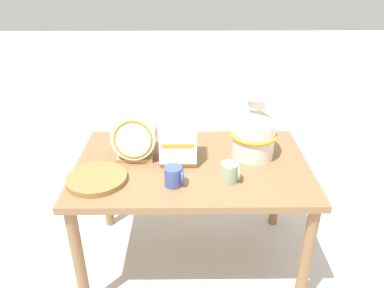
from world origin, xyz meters
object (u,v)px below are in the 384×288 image
object	(u,v)px
dish_rack_round_plates	(135,139)
mug_sage_glaze	(230,172)
mug_cobalt_glaze	(174,176)
wicker_charger_stack	(97,179)
dish_rack_square_plates	(178,146)
ceramic_vase	(254,131)

from	to	relation	value
dish_rack_round_plates	mug_sage_glaze	world-z (taller)	dish_rack_round_plates
mug_cobalt_glaze	dish_rack_round_plates	bearing A→B (deg)	129.22
wicker_charger_stack	mug_cobalt_glaze	bearing A→B (deg)	-5.38
dish_rack_square_plates	mug_cobalt_glaze	distance (m)	0.23
ceramic_vase	dish_rack_round_plates	xyz separation A→B (m)	(-0.62, -0.02, -0.04)
dish_rack_round_plates	mug_cobalt_glaze	size ratio (longest dim) A/B	2.65
wicker_charger_stack	mug_sage_glaze	xyz separation A→B (m)	(0.63, -0.00, 0.03)
dish_rack_round_plates	wicker_charger_stack	xyz separation A→B (m)	(-0.16, -0.22, -0.10)
mug_sage_glaze	dish_rack_square_plates	bearing A→B (deg)	142.26
dish_rack_round_plates	mug_cobalt_glaze	world-z (taller)	dish_rack_round_plates
dish_rack_round_plates	mug_cobalt_glaze	distance (m)	0.34
dish_rack_round_plates	wicker_charger_stack	distance (m)	0.29
dish_rack_square_plates	dish_rack_round_plates	bearing A→B (deg)	171.21
wicker_charger_stack	mug_sage_glaze	world-z (taller)	mug_sage_glaze
dish_rack_round_plates	wicker_charger_stack	bearing A→B (deg)	-125.11
dish_rack_square_plates	mug_cobalt_glaze	world-z (taller)	dish_rack_square_plates
wicker_charger_stack	mug_cobalt_glaze	world-z (taller)	mug_cobalt_glaze
mug_cobalt_glaze	mug_sage_glaze	size ratio (longest dim) A/B	1.00
dish_rack_round_plates	mug_sage_glaze	size ratio (longest dim) A/B	2.65
dish_rack_square_plates	mug_sage_glaze	world-z (taller)	dish_rack_square_plates
wicker_charger_stack	ceramic_vase	bearing A→B (deg)	17.35
ceramic_vase	dish_rack_square_plates	distance (m)	0.40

